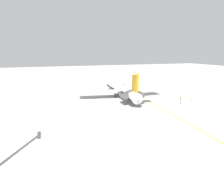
{
  "coord_description": "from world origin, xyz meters",
  "views": [
    {
      "loc": [
        -67.19,
        37.31,
        18.0
      ],
      "look_at": [
        5.92,
        10.67,
        2.68
      ],
      "focal_mm": 31.86,
      "sensor_mm": 36.0,
      "label": 1
    }
  ],
  "objects": [
    {
      "name": "ground_crew_near_nose",
      "position": [
        -6.54,
        -12.75,
        1.08
      ],
      "size": [
        0.43,
        0.27,
        1.71
      ],
      "rotation": [
        0.0,
        0.0,
        4.77
      ],
      "color": "black",
      "rests_on": "ground"
    },
    {
      "name": "ground",
      "position": [
        0.0,
        0.0,
        0.0
      ],
      "size": [
        385.61,
        385.61,
        0.0
      ],
      "primitive_type": "plane",
      "color": "#ADADA8"
    },
    {
      "name": "safety_cone_nose",
      "position": [
        -13.17,
        26.44,
        0.28
      ],
      "size": [
        0.4,
        0.4,
        0.55
      ],
      "primitive_type": "cone",
      "color": "#EA590F",
      "rests_on": "ground"
    },
    {
      "name": "ground_crew_starboard",
      "position": [
        26.16,
        -3.48,
        1.12
      ],
      "size": [
        0.43,
        0.28,
        1.77
      ],
      "rotation": [
        0.0,
        0.0,
        4.42
      ],
      "color": "black",
      "rests_on": "ground"
    },
    {
      "name": "taxiway_centreline",
      "position": [
        5.92,
        -1.0,
        0.0
      ],
      "size": [
        106.71,
        11.35,
        0.01
      ],
      "primitive_type": "cube",
      "rotation": [
        0.0,
        0.0,
        -0.1
      ],
      "color": "gold",
      "rests_on": "ground"
    },
    {
      "name": "ground_crew_portside",
      "position": [
        -11.05,
        -13.72,
        1.15
      ],
      "size": [
        0.33,
        0.37,
        1.82
      ],
      "rotation": [
        0.0,
        0.0,
        0.72
      ],
      "color": "black",
      "rests_on": "ground"
    },
    {
      "name": "ground_crew_near_tail",
      "position": [
        -11.8,
        -8.58,
        1.04
      ],
      "size": [
        0.26,
        0.39,
        1.65
      ],
      "rotation": [
        0.0,
        0.0,
        3.51
      ],
      "color": "black",
      "rests_on": "ground"
    },
    {
      "name": "main_jetliner",
      "position": [
        4.82,
        6.77,
        3.12
      ],
      "size": [
        39.26,
        34.75,
        11.43
      ],
      "rotation": [
        0.0,
        0.0,
        -0.09
      ],
      "color": "white",
      "rests_on": "ground"
    }
  ]
}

